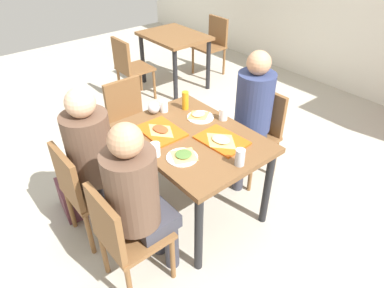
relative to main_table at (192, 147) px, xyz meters
name	(u,v)px	position (x,y,z in m)	size (l,w,h in m)	color
ground_plane	(192,207)	(0.00, 0.00, -0.66)	(10.00, 10.00, 0.02)	#B2AD9E
main_table	(192,147)	(0.00, 0.00, 0.00)	(1.12, 0.83, 0.75)	brown
chair_near_left	(83,188)	(-0.28, -0.80, -0.16)	(0.40, 0.40, 0.84)	brown
chair_near_right	(123,233)	(0.28, -0.80, -0.16)	(0.40, 0.40, 0.84)	brown
chair_far_side	(258,129)	(0.00, 0.80, -0.16)	(0.40, 0.40, 0.84)	brown
chair_left_end	(130,117)	(-0.94, 0.00, -0.16)	(0.40, 0.40, 0.84)	brown
person_in_red	(96,153)	(-0.28, -0.66, 0.09)	(0.32, 0.42, 1.25)	#383842
person_in_brown_jacket	(138,195)	(0.28, -0.66, 0.09)	(0.32, 0.42, 1.25)	#383842
person_far_side	(251,110)	(0.00, 0.66, 0.09)	(0.32, 0.42, 1.25)	#383842
tray_red_near	(161,131)	(-0.20, -0.15, 0.11)	(0.36, 0.26, 0.02)	#D85914
tray_red_far	(222,140)	(0.20, 0.12, 0.11)	(0.36, 0.26, 0.02)	#D85914
paper_plate_center	(200,117)	(-0.17, 0.23, 0.10)	(0.22, 0.22, 0.01)	white
paper_plate_near_edge	(182,157)	(0.17, -0.23, 0.10)	(0.22, 0.22, 0.01)	white
pizza_slice_a	(161,130)	(-0.19, -0.15, 0.13)	(0.22, 0.16, 0.02)	#DBAD60
pizza_slice_b	(221,140)	(0.21, 0.11, 0.13)	(0.22, 0.18, 0.02)	#DBAD60
pizza_slice_c	(199,115)	(-0.19, 0.23, 0.12)	(0.16, 0.18, 0.02)	tan
pizza_slice_d	(184,155)	(0.17, -0.21, 0.12)	(0.22, 0.22, 0.02)	#DBAD60
plastic_cup_a	(223,114)	(-0.03, 0.35, 0.15)	(0.07, 0.07, 0.10)	white
plastic_cup_b	(155,150)	(0.03, -0.35, 0.15)	(0.07, 0.07, 0.10)	white
plastic_cup_c	(164,106)	(-0.45, 0.06, 0.15)	(0.07, 0.07, 0.10)	white
soda_can	(240,157)	(0.47, 0.02, 0.16)	(0.07, 0.07, 0.12)	#B7BCC6
condiment_bottle	(185,100)	(-0.36, 0.23, 0.18)	(0.06, 0.06, 0.16)	orange
foil_bundle	(154,108)	(-0.47, -0.02, 0.15)	(0.10, 0.10, 0.10)	silver
handbag	(71,198)	(-0.63, -0.82, -0.51)	(0.32, 0.16, 0.28)	#592D38
background_table	(174,44)	(-2.08, 1.42, -0.03)	(0.90, 0.70, 0.75)	brown
background_chair_near	(129,65)	(-2.08, 0.68, -0.16)	(0.40, 0.40, 0.84)	brown
background_chair_far	(213,42)	(-2.08, 2.15, -0.16)	(0.40, 0.40, 0.84)	brown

